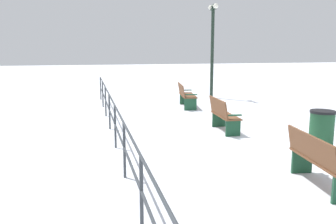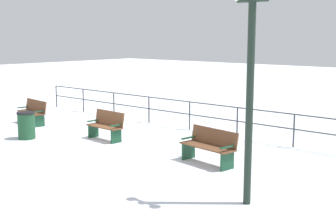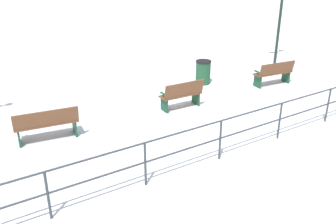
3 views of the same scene
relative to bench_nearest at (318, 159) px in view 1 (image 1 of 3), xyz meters
The scene contains 7 objects.
ground_plane 4.26m from the bench_nearest, 88.11° to the left, with size 80.00×80.00×0.00m, color white.
bench_nearest is the anchor object (origin of this frame).
bench_second 4.23m from the bench_nearest, 90.57° to the left, with size 0.57×1.41×0.94m.
bench_third 8.47m from the bench_nearest, 89.64° to the left, with size 0.80×1.71×0.93m.
lamppost_middle 11.20m from the bench_nearest, 79.73° to the left, with size 0.23×0.89×4.29m.
waterfront_railing 5.27m from the bench_nearest, 126.65° to the left, with size 0.05×14.32×1.04m.
trash_bin 2.66m from the bench_nearest, 53.03° to the left, with size 0.58×0.58×0.90m.
Camera 1 is at (-3.91, -9.37, 2.36)m, focal length 38.53 mm.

